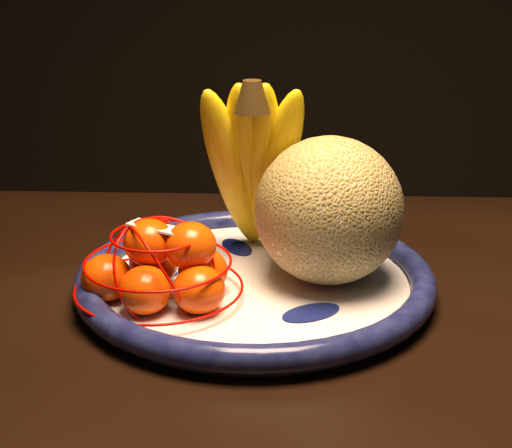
# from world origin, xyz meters

# --- Properties ---
(dining_table) EXTENTS (1.56, 1.00, 0.75)m
(dining_table) POSITION_xyz_m (-0.09, -0.02, 0.67)
(dining_table) COLOR black
(dining_table) RESTS_ON ground
(fruit_bowl) EXTENTS (0.36, 0.36, 0.03)m
(fruit_bowl) POSITION_xyz_m (0.11, 0.12, 0.76)
(fruit_bowl) COLOR white
(fruit_bowl) RESTS_ON dining_table
(cantaloupe) EXTENTS (0.15, 0.15, 0.15)m
(cantaloupe) POSITION_xyz_m (0.18, 0.13, 0.84)
(cantaloupe) COLOR olive
(cantaloupe) RESTS_ON fruit_bowl
(banana_bunch) EXTENTS (0.14, 0.13, 0.21)m
(banana_bunch) POSITION_xyz_m (0.10, 0.19, 0.87)
(banana_bunch) COLOR yellow
(banana_bunch) RESTS_ON fruit_bowl
(mandarin_bag) EXTENTS (0.20, 0.20, 0.10)m
(mandarin_bag) POSITION_xyz_m (0.03, 0.06, 0.79)
(mandarin_bag) COLOR #FF4100
(mandarin_bag) RESTS_ON fruit_bowl
(price_tag) EXTENTS (0.08, 0.04, 0.01)m
(price_tag) POSITION_xyz_m (0.03, 0.07, 0.83)
(price_tag) COLOR white
(price_tag) RESTS_ON mandarin_bag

